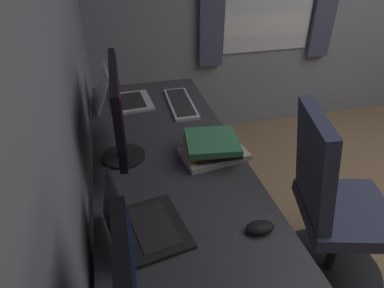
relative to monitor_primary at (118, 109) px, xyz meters
name	(u,v)px	position (x,y,z in m)	size (l,w,h in m)	color
wall_back	(18,112)	(-0.62, 0.22, 0.32)	(4.59, 0.10, 2.60)	#8C939E
desk	(180,202)	(-0.30, -0.20, -0.31)	(2.35, 0.69, 0.73)	#38383D
monitor_primary	(118,109)	(0.00, 0.00, 0.00)	(0.56, 0.20, 0.43)	black
laptop_leftmost	(120,96)	(0.57, -0.02, -0.20)	(0.31, 0.34, 0.23)	silver
laptop_left	(139,223)	(-0.49, -0.01, -0.20)	(0.32, 0.30, 0.21)	black
keyboard_main	(181,103)	(0.48, -0.38, -0.24)	(0.42, 0.15, 0.02)	silver
mouse_spare	(260,227)	(-0.58, -0.42, -0.23)	(0.06, 0.10, 0.03)	black
book_stack_near	(213,148)	(-0.10, -0.40, -0.20)	(0.26, 0.32, 0.10)	beige
office_chair	(331,213)	(-0.33, -0.94, -0.52)	(0.56, 0.60, 0.97)	#383D56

